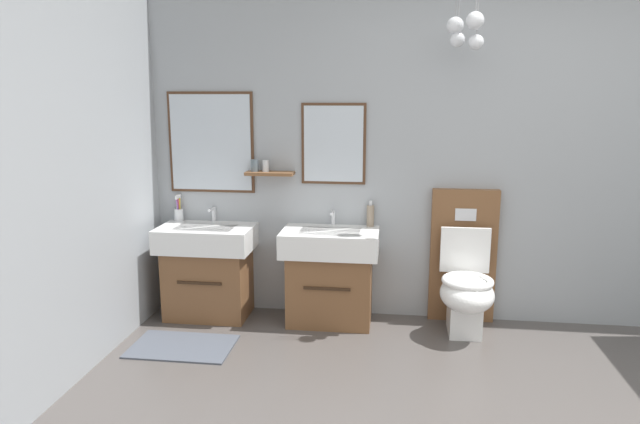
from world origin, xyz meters
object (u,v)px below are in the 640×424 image
Objects in this scene: vanity_sink_right at (330,273)px; toothbrush_cup at (179,213)px; vanity_sink_left at (208,268)px; soap_dispenser at (370,215)px; toilet at (465,279)px.

toothbrush_cup reaches higher than vanity_sink_right.
toothbrush_cup reaches higher than vanity_sink_left.
vanity_sink_right is 1.28m from toothbrush_cup.
soap_dispenser is (1.49, 0.01, 0.02)m from toothbrush_cup.
vanity_sink_left is 1.91m from toilet.
soap_dispenser is at bearing 30.12° from vanity_sink_right.
toilet is (1.91, -0.01, -0.00)m from vanity_sink_left.
vanity_sink_left and vanity_sink_right have the same top height.
vanity_sink_left is 1.00× the size of vanity_sink_right.
vanity_sink_right is 3.39× the size of toothbrush_cup.
soap_dispenser reaches higher than vanity_sink_left.
toothbrush_cup is (-2.18, 0.16, 0.39)m from toilet.
vanity_sink_left is at bearing -29.45° from toothbrush_cup.
toothbrush_cup is at bearing 172.75° from vanity_sink_right.
toilet reaches higher than toothbrush_cup.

